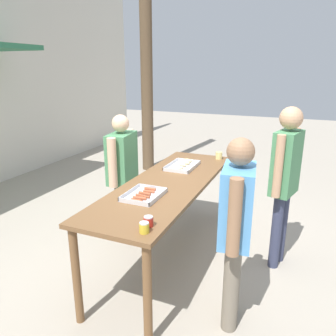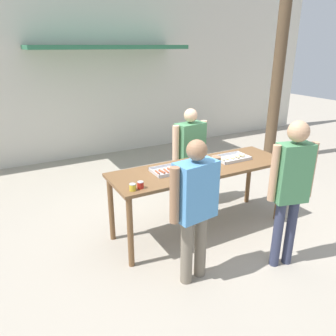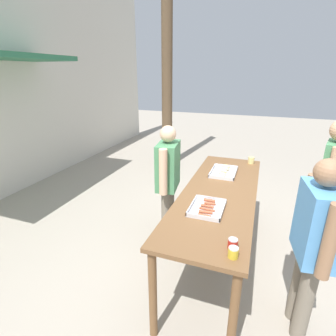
{
  "view_description": "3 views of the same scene",
  "coord_description": "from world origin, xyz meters",
  "px_view_note": "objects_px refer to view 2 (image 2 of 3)",
  "views": [
    {
      "loc": [
        -2.99,
        -1.26,
        2.08
      ],
      "look_at": [
        0.0,
        0.0,
        1.08
      ],
      "focal_mm": 35.0,
      "sensor_mm": 36.0,
      "label": 1
    },
    {
      "loc": [
        -2.32,
        -3.35,
        2.44
      ],
      "look_at": [
        -0.47,
        0.04,
        0.98
      ],
      "focal_mm": 35.0,
      "sensor_mm": 36.0,
      "label": 2
    },
    {
      "loc": [
        -2.69,
        -0.36,
        2.17
      ],
      "look_at": [
        0.27,
        0.71,
        1.02
      ],
      "focal_mm": 28.0,
      "sensor_mm": 36.0,
      "label": 3
    }
  ],
  "objects_px": {
    "food_tray_sausages": "(168,171)",
    "food_tray_buns": "(232,158)",
    "person_customer_holding_hotdog": "(195,202)",
    "person_customer_with_cup": "(291,182)",
    "person_server_behind_table": "(190,150)",
    "condiment_jar_ketchup": "(140,185)",
    "utility_pole": "(283,27)",
    "condiment_jar_mustard": "(133,187)",
    "beer_cup": "(276,156)"
  },
  "relations": [
    {
      "from": "person_customer_holding_hotdog",
      "to": "food_tray_buns",
      "type": "bearing_deg",
      "value": -150.82
    },
    {
      "from": "food_tray_sausages",
      "to": "utility_pole",
      "type": "distance_m",
      "value": 4.32
    },
    {
      "from": "food_tray_sausages",
      "to": "person_customer_holding_hotdog",
      "type": "height_order",
      "value": "person_customer_holding_hotdog"
    },
    {
      "from": "condiment_jar_ketchup",
      "to": "person_customer_holding_hotdog",
      "type": "relative_size",
      "value": 0.05
    },
    {
      "from": "food_tray_buns",
      "to": "person_customer_holding_hotdog",
      "type": "distance_m",
      "value": 1.5
    },
    {
      "from": "person_server_behind_table",
      "to": "food_tray_sausages",
      "type": "bearing_deg",
      "value": -146.36
    },
    {
      "from": "food_tray_sausages",
      "to": "food_tray_buns",
      "type": "xyz_separation_m",
      "value": [
        1.03,
        -0.0,
        0.01
      ]
    },
    {
      "from": "food_tray_sausages",
      "to": "condiment_jar_ketchup",
      "type": "height_order",
      "value": "condiment_jar_ketchup"
    },
    {
      "from": "condiment_jar_ketchup",
      "to": "food_tray_sausages",
      "type": "bearing_deg",
      "value": 30.38
    },
    {
      "from": "food_tray_sausages",
      "to": "utility_pole",
      "type": "relative_size",
      "value": 0.07
    },
    {
      "from": "person_customer_holding_hotdog",
      "to": "person_server_behind_table",
      "type": "bearing_deg",
      "value": -127.81
    },
    {
      "from": "beer_cup",
      "to": "person_customer_with_cup",
      "type": "relative_size",
      "value": 0.05
    },
    {
      "from": "condiment_jar_ketchup",
      "to": "utility_pole",
      "type": "distance_m",
      "value": 4.85
    },
    {
      "from": "beer_cup",
      "to": "food_tray_sausages",
      "type": "bearing_deg",
      "value": 168.76
    },
    {
      "from": "food_tray_buns",
      "to": "person_customer_with_cup",
      "type": "distance_m",
      "value": 1.19
    },
    {
      "from": "food_tray_sausages",
      "to": "person_server_behind_table",
      "type": "xyz_separation_m",
      "value": [
        0.75,
        0.67,
        -0.03
      ]
    },
    {
      "from": "food_tray_sausages",
      "to": "person_server_behind_table",
      "type": "relative_size",
      "value": 0.26
    },
    {
      "from": "person_server_behind_table",
      "to": "person_customer_with_cup",
      "type": "distance_m",
      "value": 1.85
    },
    {
      "from": "condiment_jar_mustard",
      "to": "beer_cup",
      "type": "relative_size",
      "value": 0.86
    },
    {
      "from": "condiment_jar_mustard",
      "to": "person_server_behind_table",
      "type": "xyz_separation_m",
      "value": [
        1.36,
        0.99,
        -0.05
      ]
    },
    {
      "from": "food_tray_sausages",
      "to": "person_customer_holding_hotdog",
      "type": "xyz_separation_m",
      "value": [
        -0.17,
        -0.89,
        -0.0
      ]
    },
    {
      "from": "food_tray_buns",
      "to": "condiment_jar_mustard",
      "type": "bearing_deg",
      "value": -169.14
    },
    {
      "from": "condiment_jar_mustard",
      "to": "condiment_jar_ketchup",
      "type": "relative_size",
      "value": 1.0
    },
    {
      "from": "person_customer_with_cup",
      "to": "utility_pole",
      "type": "relative_size",
      "value": 0.32
    },
    {
      "from": "food_tray_sausages",
      "to": "person_customer_holding_hotdog",
      "type": "relative_size",
      "value": 0.25
    },
    {
      "from": "condiment_jar_mustard",
      "to": "utility_pole",
      "type": "distance_m",
      "value": 4.94
    },
    {
      "from": "person_customer_with_cup",
      "to": "person_server_behind_table",
      "type": "bearing_deg",
      "value": -71.17
    },
    {
      "from": "beer_cup",
      "to": "person_customer_holding_hotdog",
      "type": "xyz_separation_m",
      "value": [
        -1.73,
        -0.58,
        -0.04
      ]
    },
    {
      "from": "food_tray_buns",
      "to": "condiment_jar_ketchup",
      "type": "height_order",
      "value": "condiment_jar_ketchup"
    },
    {
      "from": "condiment_jar_mustard",
      "to": "condiment_jar_ketchup",
      "type": "height_order",
      "value": "same"
    },
    {
      "from": "person_server_behind_table",
      "to": "person_customer_with_cup",
      "type": "height_order",
      "value": "person_customer_with_cup"
    },
    {
      "from": "condiment_jar_ketchup",
      "to": "food_tray_buns",
      "type": "bearing_deg",
      "value": 11.0
    },
    {
      "from": "condiment_jar_mustard",
      "to": "person_customer_holding_hotdog",
      "type": "xyz_separation_m",
      "value": [
        0.44,
        -0.58,
        -0.03
      ]
    },
    {
      "from": "beer_cup",
      "to": "condiment_jar_mustard",
      "type": "bearing_deg",
      "value": -179.82
    },
    {
      "from": "person_customer_with_cup",
      "to": "utility_pole",
      "type": "bearing_deg",
      "value": -117.87
    },
    {
      "from": "food_tray_buns",
      "to": "condiment_jar_ketchup",
      "type": "distance_m",
      "value": 1.58
    },
    {
      "from": "food_tray_sausages",
      "to": "person_customer_with_cup",
      "type": "relative_size",
      "value": 0.23
    },
    {
      "from": "food_tray_sausages",
      "to": "condiment_jar_mustard",
      "type": "distance_m",
      "value": 0.69
    },
    {
      "from": "food_tray_sausages",
      "to": "person_server_behind_table",
      "type": "distance_m",
      "value": 1.01
    },
    {
      "from": "person_server_behind_table",
      "to": "utility_pole",
      "type": "xyz_separation_m",
      "value": [
        2.77,
        1.03,
        1.85
      ]
    },
    {
      "from": "food_tray_buns",
      "to": "condiment_jar_mustard",
      "type": "xyz_separation_m",
      "value": [
        -1.65,
        -0.32,
        0.02
      ]
    },
    {
      "from": "condiment_jar_mustard",
      "to": "condiment_jar_ketchup",
      "type": "xyz_separation_m",
      "value": [
        0.1,
        0.02,
        0.0
      ]
    },
    {
      "from": "person_server_behind_table",
      "to": "utility_pole",
      "type": "distance_m",
      "value": 3.49
    },
    {
      "from": "beer_cup",
      "to": "person_customer_holding_hotdog",
      "type": "relative_size",
      "value": 0.06
    },
    {
      "from": "condiment_jar_mustard",
      "to": "utility_pole",
      "type": "relative_size",
      "value": 0.01
    },
    {
      "from": "food_tray_sausages",
      "to": "food_tray_buns",
      "type": "bearing_deg",
      "value": -0.01
    },
    {
      "from": "condiment_jar_ketchup",
      "to": "person_customer_with_cup",
      "type": "height_order",
      "value": "person_customer_with_cup"
    },
    {
      "from": "food_tray_buns",
      "to": "person_server_behind_table",
      "type": "bearing_deg",
      "value": 113.04
    },
    {
      "from": "food_tray_sausages",
      "to": "food_tray_buns",
      "type": "height_order",
      "value": "food_tray_buns"
    },
    {
      "from": "person_customer_with_cup",
      "to": "utility_pole",
      "type": "height_order",
      "value": "utility_pole"
    }
  ]
}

